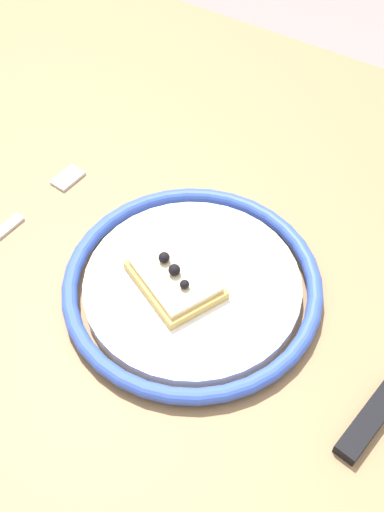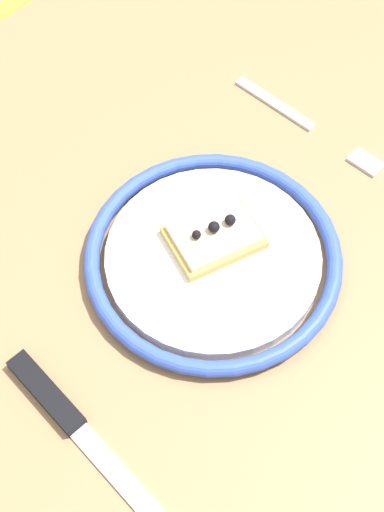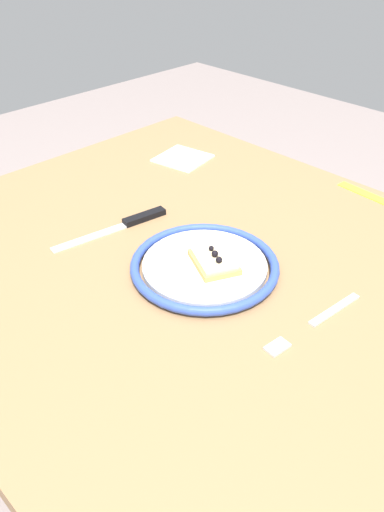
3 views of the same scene
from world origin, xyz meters
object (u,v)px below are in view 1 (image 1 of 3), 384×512
plate (192,285)px  fork (16,220)px  pizza_slice_near (175,278)px  dining_table (200,356)px

plate → fork: bearing=-174.3°
pizza_slice_near → fork: size_ratio=0.53×
pizza_slice_near → plate: bearing=33.7°
pizza_slice_near → fork: pizza_slice_near is taller
dining_table → pizza_slice_near: bearing=165.0°
plate → dining_table: bearing=-40.9°
dining_table → pizza_slice_near: 0.11m
dining_table → pizza_slice_near: (-0.04, 0.01, 0.10)m
dining_table → pizza_slice_near: pizza_slice_near is taller
fork → dining_table: bearing=0.6°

